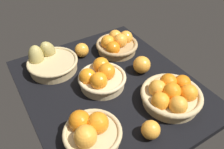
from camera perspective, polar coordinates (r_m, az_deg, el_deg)
market_tray at (r=104.03cm, az=-0.69°, el=-3.18°), size 84.00×72.00×3.00cm
basket_far_right_pears at (r=113.94cm, az=-15.20°, el=3.18°), size 26.22×24.03×14.16cm
basket_near_right at (r=121.97cm, az=1.19°, el=7.60°), size 22.17×22.17×10.57cm
basket_far_left at (r=81.22cm, az=-5.32°, el=-14.05°), size 20.69×20.69×10.78cm
basket_near_left at (r=95.40cm, az=14.65°, el=-4.92°), size 25.10×25.10×10.91cm
basket_center at (r=100.13cm, az=-2.81°, el=-0.74°), size 21.23×21.23×11.07cm
loose_orange_front_gap at (r=119.29cm, az=-7.57°, el=6.07°), size 7.27×7.27×7.27cm
loose_orange_back_gap at (r=108.57cm, az=7.36°, el=2.51°), size 8.24×8.24×8.24cm
loose_orange_side_gap at (r=83.59cm, az=9.64°, el=-13.45°), size 6.86×6.86×6.86cm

